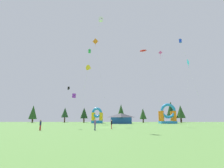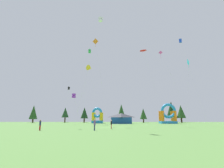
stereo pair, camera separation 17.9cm
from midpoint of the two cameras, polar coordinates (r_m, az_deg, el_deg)
ground_plane at (r=39.22m, az=-0.12°, el=-13.82°), size 120.00×120.00×0.00m
kite_red_parafoil at (r=52.60m, az=10.13°, el=10.52°), size 6.16×2.51×21.44m
kite_blue_box at (r=51.83m, az=21.36°, el=12.75°), size 3.99×3.39×22.79m
kite_white_box at (r=39.01m, az=-3.61°, el=19.98°), size 6.82×7.55×22.52m
kite_purple_box at (r=36.19m, az=-12.07°, el=-3.73°), size 2.31×1.48×6.79m
kite_black_box at (r=63.53m, az=-13.71°, el=-1.35°), size 2.24×4.22×12.79m
kite_green_box at (r=54.40m, az=-7.17°, el=10.37°), size 2.85×3.17×22.37m
kite_yellow_delta at (r=66.84m, az=-7.12°, el=5.12°), size 6.27×4.52×21.46m
kite_pink_diamond at (r=59.83m, az=15.60°, el=9.38°), size 5.62×9.10×23.19m
kite_cyan_diamond at (r=47.81m, az=23.68°, el=6.31°), size 2.50×2.06×16.12m
kite_orange_diamond at (r=54.53m, az=-5.19°, el=13.28°), size 4.93×6.43×25.12m
person_left_edge at (r=28.93m, az=-5.46°, el=-12.62°), size 0.42×0.42×1.82m
person_midfield at (r=33.08m, az=-0.07°, el=-12.65°), size 0.30×0.30×1.64m
person_far_side at (r=31.43m, az=-22.02°, el=-11.90°), size 0.38×0.38×1.68m
inflatable_red_slide at (r=70.67m, az=17.69°, el=-9.77°), size 5.85×4.46×7.47m
inflatable_orange_dome at (r=72.94m, az=-4.67°, el=-10.72°), size 4.32×4.73×6.25m
festival_tent at (r=65.40m, az=3.08°, el=-11.03°), size 7.39×3.59×3.80m
tree_row_0 at (r=88.55m, az=-23.96°, el=-8.32°), size 3.62×3.62×7.82m
tree_row_1 at (r=88.51m, az=-14.79°, el=-8.92°), size 3.34×3.34×7.02m
tree_row_2 at (r=85.31m, az=-8.84°, el=-9.23°), size 3.55×3.55×7.03m
tree_row_3 at (r=84.42m, az=3.09°, el=-8.88°), size 4.04×4.04×8.50m
tree_row_4 at (r=84.33m, az=10.13°, el=-9.45°), size 3.27×3.27×6.49m
tree_row_5 at (r=88.52m, az=18.65°, el=-7.91°), size 4.87×4.87×9.80m
tree_row_6 at (r=88.32m, az=21.42°, el=-8.32°), size 4.10×4.10×7.94m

